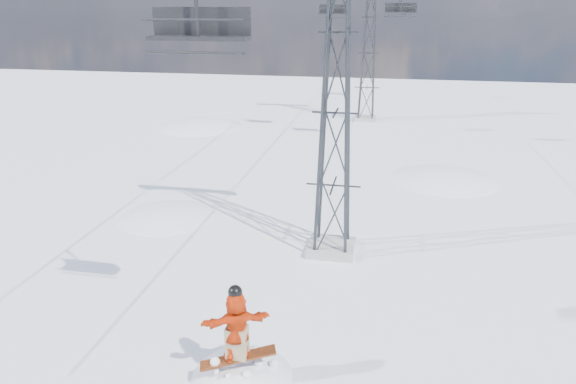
# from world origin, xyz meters

# --- Properties ---
(snow_terrain) EXTENTS (39.00, 37.00, 22.00)m
(snow_terrain) POSITION_xyz_m (-4.77, 21.24, -9.59)
(snow_terrain) COLOR white
(snow_terrain) RESTS_ON ground
(lift_tower_near) EXTENTS (5.20, 1.80, 11.43)m
(lift_tower_near) POSITION_xyz_m (0.80, 8.00, 5.47)
(lift_tower_near) COLOR #999999
(lift_tower_near) RESTS_ON ground
(lift_tower_far) EXTENTS (5.20, 1.80, 11.43)m
(lift_tower_far) POSITION_xyz_m (0.80, 33.00, 5.47)
(lift_tower_far) COLOR #999999
(lift_tower_far) RESTS_ON ground
(lift_chair_near) EXTENTS (2.17, 0.63, 2.70)m
(lift_chair_near) POSITION_xyz_m (-1.40, 0.58, 8.69)
(lift_chair_near) COLOR black
(lift_chair_near) RESTS_ON ground
(lift_chair_mid) EXTENTS (1.94, 0.56, 2.40)m
(lift_chair_mid) POSITION_xyz_m (3.00, 24.15, 8.93)
(lift_chair_mid) COLOR black
(lift_chair_mid) RESTS_ON ground
(lift_chair_far) EXTENTS (2.05, 0.59, 2.54)m
(lift_chair_far) POSITION_xyz_m (-1.40, 26.46, 8.82)
(lift_chair_far) COLOR black
(lift_chair_far) RESTS_ON ground
(lift_chair_extra) EXTENTS (2.06, 0.59, 2.56)m
(lift_chair_extra) POSITION_xyz_m (3.00, 42.07, 8.80)
(lift_chair_extra) COLOR black
(lift_chair_extra) RESTS_ON ground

